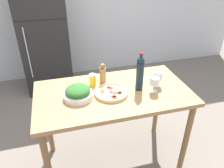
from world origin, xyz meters
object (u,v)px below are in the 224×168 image
Objects in this scene: salad_bowl at (78,93)px; refrigerator at (45,38)px; wine_glass_far at (158,76)px; pepper_mill at (103,74)px; homemade_pizza at (111,92)px; wine_glass_near at (155,82)px; salt_canister at (93,80)px; wine_bottle at (140,73)px.

refrigerator is at bearing 98.56° from salad_bowl.
salad_bowl is at bearing -179.32° from wine_glass_far.
pepper_mill is at bearing -71.97° from refrigerator.
wine_glass_far is 0.47m from homemade_pizza.
refrigerator is 2.21m from wine_glass_near.
wine_glass_near is 1.28× the size of salt_canister.
pepper_mill is (-0.49, 0.19, -0.00)m from wine_glass_far.
salt_canister is at bearing 48.53° from salad_bowl.
wine_bottle is 0.32m from homemade_pizza.
wine_bottle is at bearing -33.74° from pepper_mill.
salad_bowl is at bearing -131.47° from salt_canister.
wine_glass_far is at bearing -16.77° from salt_canister.
wine_bottle is 3.21× the size of salt_canister.
wine_glass_near is 0.57× the size of salad_bowl.
refrigerator is 5.56× the size of homemade_pizza.
salad_bowl is (-0.76, -0.01, -0.05)m from wine_glass_far.
wine_bottle is 0.16m from wine_glass_near.
salad_bowl is at bearing 176.86° from homemade_pizza.
salt_canister is at bearing 154.25° from wine_bottle.
wine_glass_near is 0.41m from homemade_pizza.
wine_bottle is at bearing -0.58° from salad_bowl.
wine_glass_near is 0.47× the size of homemade_pizza.
wine_bottle is (0.85, -1.90, 0.24)m from refrigerator.
pepper_mill reaches higher than salad_bowl.
wine_glass_far is at bearing 4.37° from wine_bottle.
salad_bowl is 0.30m from homemade_pizza.
wine_glass_near is at bearing -32.47° from wine_bottle.
pepper_mill reaches higher than wine_glass_far.
wine_bottle reaches higher than salt_canister.
refrigerator is 4.67× the size of wine_bottle.
salad_bowl is at bearing 179.42° from wine_bottle.
pepper_mill is at bearing 159.35° from wine_glass_far.
salad_bowl is (-0.27, -0.20, -0.05)m from pepper_mill.
salad_bowl is at bearing 173.33° from wine_glass_near.
refrigerator is 2.10m from wine_bottle.
pepper_mill is at bearing 35.98° from salad_bowl.
salad_bowl is 0.25m from salt_canister.
pepper_mill is at bearing 146.61° from wine_glass_near.
wine_bottle reaches higher than pepper_mill.
salt_canister is at bearing -75.18° from refrigerator.
homemade_pizza is at bearing -82.61° from pepper_mill.
salt_canister is (-0.60, 0.18, -0.04)m from wine_glass_far.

